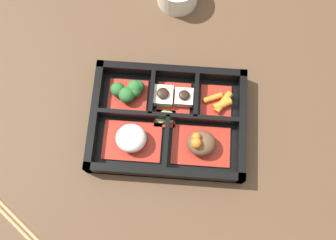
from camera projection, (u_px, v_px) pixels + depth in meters
name	position (u px, v px, depth m)	size (l,w,h in m)	color
ground_plane	(168.00, 124.00, 0.77)	(3.00, 3.00, 0.00)	#4C3523
bento_base	(168.00, 123.00, 0.76)	(0.29, 0.21, 0.01)	black
bento_rim	(168.00, 119.00, 0.75)	(0.29, 0.21, 0.04)	black
bowl_stew	(201.00, 144.00, 0.73)	(0.11, 0.08, 0.05)	maroon
bowl_rice	(131.00, 139.00, 0.73)	(0.11, 0.08, 0.04)	maroon
bowl_carrots	(218.00, 102.00, 0.76)	(0.06, 0.07, 0.02)	maroon
bowl_tofu	(172.00, 97.00, 0.76)	(0.08, 0.07, 0.03)	maroon
bowl_greens	(130.00, 91.00, 0.76)	(0.08, 0.07, 0.04)	maroon
bowl_pickles	(165.00, 118.00, 0.76)	(0.04, 0.03, 0.01)	maroon
chopsticks	(17.00, 224.00, 0.71)	(0.19, 0.15, 0.01)	#A87F51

